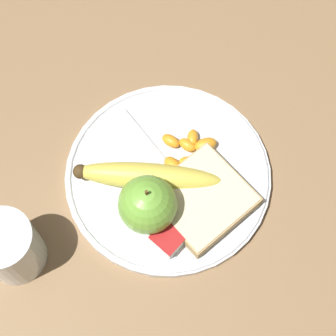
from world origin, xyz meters
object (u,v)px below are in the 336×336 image
at_px(juice_glass, 10,248).
at_px(plate, 168,175).
at_px(apple, 148,205).
at_px(banana, 147,176).
at_px(bread_slice, 204,196).
at_px(jam_packet, 171,236).
at_px(fork, 169,170).

bearing_deg(juice_glass, plate, -18.39).
bearing_deg(apple, banana, 44.66).
bearing_deg(bread_slice, juice_glass, 148.92).
distance_m(banana, jam_packet, 0.09).
relative_size(apple, jam_packet, 1.88).
relative_size(banana, bread_slice, 1.39).
relative_size(juice_glass, fork, 0.47).
distance_m(apple, bread_slice, 0.08).
xyz_separation_m(juice_glass, fork, (0.22, -0.07, -0.03)).
xyz_separation_m(bread_slice, fork, (0.00, 0.06, -0.01)).
height_order(banana, fork, banana).
bearing_deg(juice_glass, bread_slice, -31.08).
bearing_deg(juice_glass, fork, -17.48).
relative_size(plate, banana, 1.59).
relative_size(fork, jam_packet, 4.28).
distance_m(juice_glass, jam_packet, 0.20).
relative_size(banana, jam_packet, 3.92).
xyz_separation_m(juice_glass, apple, (0.15, -0.09, 0.01)).
bearing_deg(jam_packet, bread_slice, 2.51).
relative_size(bread_slice, jam_packet, 2.83).
height_order(juice_glass, fork, juice_glass).
distance_m(plate, banana, 0.04).
height_order(juice_glass, banana, juice_glass).
distance_m(juice_glass, fork, 0.23).
xyz_separation_m(plate, juice_glass, (-0.21, 0.07, 0.03)).
bearing_deg(jam_packet, fork, 43.05).
bearing_deg(apple, fork, 18.52).
distance_m(apple, jam_packet, 0.05).
height_order(juice_glass, jam_packet, juice_glass).
bearing_deg(plate, banana, 153.40).
relative_size(juice_glass, apple, 1.07).
xyz_separation_m(fork, jam_packet, (-0.07, -0.07, 0.01)).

